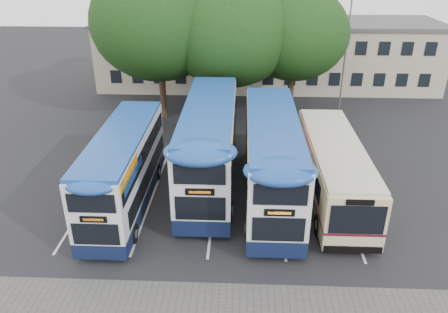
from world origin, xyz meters
name	(u,v)px	position (x,y,z in m)	size (l,w,h in m)	color
ground	(291,255)	(0.00, 0.00, 0.00)	(120.00, 120.00, 0.00)	black
bay_lines	(215,196)	(-3.75, 5.00, 0.01)	(14.12, 11.00, 0.01)	silver
depot_building	(267,53)	(0.00, 26.99, 3.15)	(32.40, 8.40, 6.20)	#AEA28C
lamp_post	(346,49)	(6.00, 19.97, 5.08)	(0.25, 1.05, 9.06)	gray
tree_left	(158,22)	(-8.67, 17.39, 7.45)	(10.13, 10.13, 11.76)	black
tree_mid	(230,32)	(-3.32, 17.07, 6.86)	(9.50, 9.50, 10.90)	black
tree_right	(294,34)	(1.53, 17.93, 6.60)	(8.23, 8.23, 10.11)	black
bus_dd_left	(124,166)	(-8.39, 3.95, 2.31)	(2.44, 10.05, 4.19)	#0F1839
bus_dd_mid	(209,142)	(-4.13, 6.50, 2.65)	(2.80, 11.55, 4.81)	#0F1839
bus_dd_right	(272,156)	(-0.71, 4.93, 2.57)	(2.71, 11.19, 4.66)	#0F1839
bus_single	(333,166)	(2.69, 5.38, 1.83)	(2.76, 10.85, 3.24)	beige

